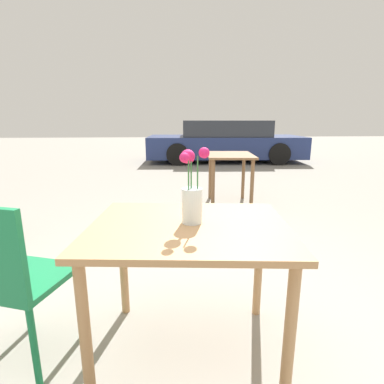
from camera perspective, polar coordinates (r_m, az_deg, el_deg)
The scene contains 6 objects.
ground_plane at distance 1.86m, azimuth -0.55°, elevation -27.72°, with size 40.00×40.00×0.00m, color gray.
table_front at distance 1.52m, azimuth -0.60°, elevation -9.77°, with size 1.04×0.86×0.72m.
flower_vase at distance 1.47m, azimuth -0.02°, elevation -1.19°, with size 0.15×0.13×0.38m.
cafe_chair at distance 1.70m, azimuth -31.32°, elevation -13.43°, with size 0.50×0.50×0.88m.
table_back at distance 4.34m, azimuth 7.23°, elevation 5.49°, with size 0.71×0.90×0.75m.
parked_car at distance 9.09m, azimuth 6.25°, elevation 9.50°, with size 4.57×2.06×1.19m.
Camera 1 is at (-0.09, -1.39, 1.23)m, focal length 28.00 mm.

